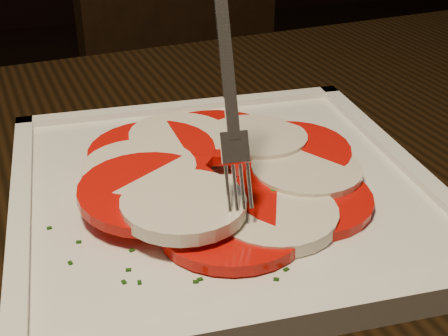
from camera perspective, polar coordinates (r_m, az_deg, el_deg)
The scene contains 5 objects.
table at distance 0.59m, azimuth 8.75°, elevation -9.53°, with size 1.29×0.94×0.75m.
chair at distance 1.23m, azimuth -1.31°, elevation 5.92°, with size 0.52×0.52×0.93m.
plate at distance 0.49m, azimuth -0.00°, elevation -2.29°, with size 0.32×0.32×0.01m, color white.
caprese_salad at distance 0.48m, azimuth -0.00°, elevation -0.41°, with size 0.25×0.26×0.03m.
fork at distance 0.42m, azimuth 0.10°, elevation 8.44°, with size 0.03×0.08×0.15m, color white, non-canonical shape.
Camera 1 is at (0.08, -0.67, 1.01)m, focal length 50.00 mm.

